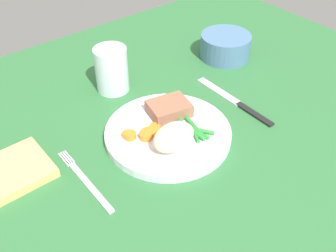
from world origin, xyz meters
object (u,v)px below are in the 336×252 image
Objects in this scene: meat_portion at (169,109)px; knife at (235,102)px; dinner_plate at (168,133)px; fork at (85,181)px; salad_bowl at (225,45)px; napkin at (12,172)px; water_glass at (112,72)px.

knife is (14.29, -3.94, -2.67)cm from meat_portion.
dinner_plate reaches higher than fork.
dinner_plate is at bearing -153.25° from salad_bowl.
napkin is (-43.60, 8.74, 0.60)cm from knife.
dinner_plate is 1.95× the size of napkin.
water_glass is 29.07cm from napkin.
napkin is (-26.17, 8.46, 0.00)cm from dinner_plate.
water_glass reaches higher than salad_bowl.
fork is (-17.50, -0.26, -0.60)cm from dinner_plate.
napkin reaches higher than fork.
water_glass is at bearing 88.53° from dinner_plate.
knife is (34.92, -0.03, -0.00)cm from fork.
salad_bowl is at bearing -9.84° from water_glass.
salad_bowl is (11.52, 14.88, 2.98)cm from knife.
napkin is (-29.31, 4.80, -2.07)cm from meat_portion.
salad_bowl is at bearing 26.75° from dinner_plate.
water_glass is (18.00, 19.79, 3.94)cm from fork.
meat_portion is at bearing 8.94° from fork.
meat_portion is at bearing -157.04° from salad_bowl.
fork is at bearing -45.13° from napkin.
meat_portion is at bearing 160.23° from knife.
dinner_plate is 17.51cm from fork.
dinner_plate is 3.08× the size of meat_portion.
meat_portion reaches higher than knife.
knife is at bearing -11.34° from napkin.
dinner_plate is at bearing -17.91° from napkin.
napkin is (-55.12, -6.13, -2.38)cm from salad_bowl.
knife is at bearing -127.75° from salad_bowl.
fork is 1.72× the size of water_glass.
fork is 34.92cm from knife.
dinner_plate is 17.44cm from knife.
knife is 1.72× the size of napkin.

